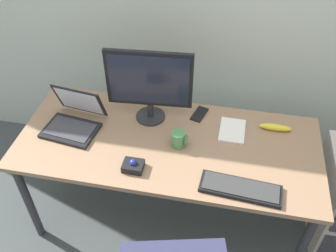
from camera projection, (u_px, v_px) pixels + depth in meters
The scene contains 10 objects.
ground_plane at pixel (168, 213), 2.61m from camera, with size 8.00×8.00×0.00m, color #454C4C.
desk at pixel (168, 150), 2.17m from camera, with size 1.74×0.75×0.72m.
monitor_main at pixel (149, 83), 2.11m from camera, with size 0.50×0.18×0.46m.
keyboard at pixel (240, 188), 1.86m from camera, with size 0.42×0.17×0.03m.
laptop at pixel (74, 119), 2.19m from camera, with size 0.35×0.33×0.23m.
trackball_mouse at pixel (133, 166), 1.96m from camera, with size 0.11×0.09×0.07m.
coffee_mug at pixel (179, 139), 2.07m from camera, with size 0.09×0.08×0.10m.
paper_notepad at pixel (232, 130), 2.19m from camera, with size 0.15×0.21×0.01m, color white.
cell_phone at pixel (199, 114), 2.30m from camera, with size 0.07×0.14×0.01m, color black.
banana at pixel (275, 127), 2.19m from camera, with size 0.19×0.04×0.04m, color yellow.
Camera 1 is at (0.29, -1.48, 2.22)m, focal length 39.46 mm.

